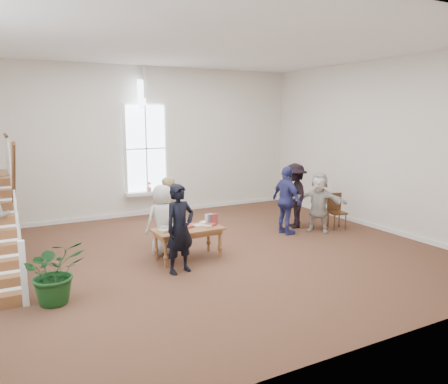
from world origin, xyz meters
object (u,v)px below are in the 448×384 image
woman_cluster_b (295,196)px  floor_plant (55,272)px  elderly_woman (163,220)px  person_yellow (167,212)px  woman_cluster_a (287,200)px  side_chair (336,209)px  police_officer (180,229)px  woman_cluster_c (319,202)px  library_table (187,232)px

woman_cluster_b → floor_plant: bearing=-51.0°
elderly_woman → person_yellow: (0.30, 0.50, 0.04)m
elderly_woman → woman_cluster_a: size_ratio=0.88×
woman_cluster_b → side_chair: bearing=78.3°
woman_cluster_a → side_chair: woman_cluster_a is taller
police_officer → person_yellow: police_officer is taller
woman_cluster_c → police_officer: bearing=-115.9°
library_table → police_officer: 0.83m
person_yellow → library_table: bearing=78.8°
floor_plant → side_chair: (7.42, 1.51, -0.01)m
person_yellow → police_officer: bearing=64.5°
library_table → woman_cluster_b: 3.85m
police_officer → floor_plant: bearing=174.3°
floor_plant → side_chair: 7.57m
floor_plant → side_chair: floor_plant is taller
elderly_woman → floor_plant: bearing=26.4°
police_officer → woman_cluster_b: size_ratio=1.00×
library_table → woman_cluster_a: (3.08, 0.66, 0.28)m
library_table → woman_cluster_b: size_ratio=0.84×
woman_cluster_c → side_chair: (0.65, 0.05, -0.26)m
library_table → floor_plant: 2.97m
person_yellow → woman_cluster_c: person_yellow is taller
woman_cluster_c → side_chair: size_ratio=1.65×
elderly_woman → woman_cluster_b: woman_cluster_b is taller
library_table → side_chair: (4.63, 0.51, -0.08)m
person_yellow → side_chair: (4.65, -0.59, -0.29)m
person_yellow → side_chair: bearing=160.2°
elderly_woman → side_chair: (4.95, -0.09, -0.25)m
library_table → woman_cluster_c: woman_cluster_c is taller
police_officer → floor_plant: size_ratio=1.64×
elderly_woman → woman_cluster_c: (4.31, -0.13, 0.01)m
woman_cluster_b → elderly_woman: bearing=-61.8°
woman_cluster_c → side_chair: 0.70m
library_table → elderly_woman: size_ratio=0.94×
side_chair → person_yellow: bearing=-174.3°
elderly_woman → floor_plant: elderly_woman is taller
woman_cluster_c → floor_plant: woman_cluster_c is taller
woman_cluster_a → library_table: bearing=99.0°
police_officer → woman_cluster_b: bearing=9.2°
library_table → elderly_woman: (-0.33, 0.59, 0.17)m
woman_cluster_a → floor_plant: size_ratio=1.64×
side_chair → woman_cluster_a: bearing=-172.8°
elderly_woman → side_chair: 4.96m
elderly_woman → woman_cluster_a: woman_cluster_a is taller
person_yellow → floor_plant: (-2.76, -2.10, -0.28)m
side_chair → woman_cluster_b: bearing=160.4°
police_officer → person_yellow: size_ratio=1.07×
woman_cluster_a → woman_cluster_b: 0.75m
police_officer → elderly_woman: 1.26m
library_table → floor_plant: (-2.79, -1.00, -0.07)m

